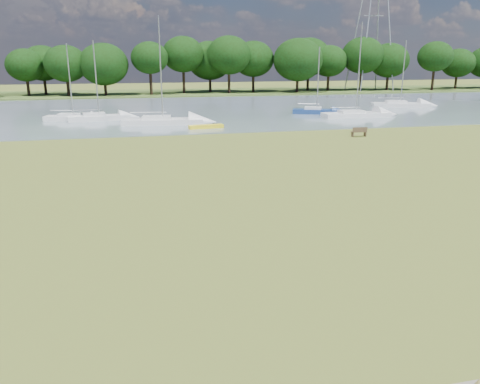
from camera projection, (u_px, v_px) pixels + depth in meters
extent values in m
plane|color=olive|center=(252.00, 211.00, 21.22)|extent=(220.00, 220.00, 0.00)
cube|color=slate|center=(172.00, 111.00, 60.54)|extent=(220.00, 40.00, 0.10)
cube|color=#4C6626|center=(158.00, 94.00, 88.63)|extent=(220.00, 20.00, 0.40)
cube|color=brown|center=(352.00, 134.00, 40.80)|extent=(0.09, 0.41, 0.42)
cube|color=brown|center=(365.00, 134.00, 41.01)|extent=(0.09, 0.41, 0.42)
cube|color=brown|center=(359.00, 132.00, 40.84)|extent=(1.37, 0.46, 0.05)
cube|color=brown|center=(360.00, 130.00, 40.61)|extent=(1.36, 0.10, 0.41)
cube|color=yellow|center=(206.00, 127.00, 45.28)|extent=(3.46, 1.20, 0.34)
cylinder|color=#999DA7|center=(369.00, 14.00, 89.10)|extent=(0.24, 0.24, 28.58)
cylinder|color=#999DA7|center=(391.00, 15.00, 90.11)|extent=(0.24, 0.24, 28.58)
cylinder|color=#999DA7|center=(357.00, 16.00, 93.52)|extent=(0.24, 0.24, 28.58)
cylinder|color=#999DA7|center=(379.00, 17.00, 94.53)|extent=(0.24, 0.24, 28.58)
cylinder|color=black|center=(22.00, 85.00, 79.39)|extent=(0.49, 0.49, 3.71)
ellipsoid|color=black|center=(19.00, 58.00, 78.13)|extent=(6.80, 6.80, 5.78)
cylinder|color=black|center=(66.00, 84.00, 80.85)|extent=(0.49, 0.49, 3.99)
ellipsoid|color=black|center=(63.00, 55.00, 79.50)|extent=(7.78, 7.78, 6.61)
cylinder|color=black|center=(108.00, 86.00, 82.47)|extent=(0.49, 0.49, 3.15)
ellipsoid|color=black|center=(106.00, 63.00, 81.40)|extent=(8.75, 8.75, 7.44)
cylinder|color=black|center=(148.00, 85.00, 83.93)|extent=(0.49, 0.49, 3.43)
ellipsoid|color=black|center=(147.00, 60.00, 82.76)|extent=(6.80, 6.80, 5.78)
cylinder|color=black|center=(187.00, 83.00, 85.39)|extent=(0.49, 0.49, 3.71)
ellipsoid|color=black|center=(186.00, 58.00, 84.12)|extent=(7.78, 7.78, 6.61)
cylinder|color=black|center=(224.00, 82.00, 86.85)|extent=(0.49, 0.49, 3.99)
ellipsoid|color=black|center=(224.00, 55.00, 85.49)|extent=(8.75, 8.75, 7.44)
cylinder|color=black|center=(261.00, 84.00, 88.46)|extent=(0.49, 0.49, 3.15)
ellipsoid|color=black|center=(261.00, 63.00, 87.39)|extent=(6.80, 6.80, 5.78)
cylinder|color=black|center=(296.00, 83.00, 89.92)|extent=(0.49, 0.49, 3.43)
ellipsoid|color=black|center=(296.00, 60.00, 88.75)|extent=(7.78, 7.78, 6.61)
cylinder|color=black|center=(330.00, 82.00, 91.38)|extent=(0.49, 0.49, 3.71)
ellipsoid|color=black|center=(331.00, 57.00, 90.12)|extent=(8.75, 8.75, 7.44)
cylinder|color=black|center=(362.00, 80.00, 92.84)|extent=(0.49, 0.49, 3.99)
ellipsoid|color=black|center=(364.00, 55.00, 91.48)|extent=(6.80, 6.80, 5.78)
cylinder|color=black|center=(394.00, 82.00, 94.45)|extent=(0.49, 0.49, 3.15)
ellipsoid|color=black|center=(396.00, 62.00, 93.38)|extent=(7.78, 7.78, 6.61)
cylinder|color=black|center=(425.00, 81.00, 95.91)|extent=(0.49, 0.49, 3.43)
ellipsoid|color=black|center=(427.00, 60.00, 94.74)|extent=(8.75, 8.75, 7.44)
cylinder|color=black|center=(455.00, 80.00, 97.37)|extent=(0.49, 0.49, 3.71)
ellipsoid|color=black|center=(458.00, 57.00, 96.11)|extent=(6.80, 6.80, 5.78)
cube|color=silver|center=(400.00, 104.00, 64.57)|extent=(7.95, 4.09, 0.79)
cube|color=silver|center=(396.00, 100.00, 64.47)|extent=(3.03, 2.33, 0.51)
cylinder|color=#A5A8AD|center=(403.00, 72.00, 63.38)|extent=(0.13, 0.13, 8.21)
cube|color=silver|center=(73.00, 117.00, 50.99)|extent=(6.32, 3.01, 0.68)
cube|color=silver|center=(69.00, 113.00, 50.87)|extent=(2.37, 1.78, 0.43)
cylinder|color=#A5A8AD|center=(70.00, 80.00, 49.90)|extent=(0.12, 0.12, 7.54)
cube|color=navy|center=(317.00, 111.00, 56.75)|extent=(5.88, 3.79, 0.75)
cube|color=silver|center=(313.00, 107.00, 56.71)|extent=(2.34, 1.96, 0.48)
cylinder|color=#A5A8AD|center=(318.00, 79.00, 55.70)|extent=(0.13, 0.13, 7.26)
cube|color=silver|center=(163.00, 120.00, 47.96)|extent=(8.39, 3.44, 0.78)
cube|color=silver|center=(156.00, 116.00, 47.78)|extent=(3.08, 2.19, 0.50)
cylinder|color=#A5A8AD|center=(161.00, 69.00, 46.52)|extent=(0.13, 0.13, 9.98)
cube|color=silver|center=(99.00, 117.00, 51.00)|extent=(6.71, 2.78, 0.74)
cube|color=silver|center=(94.00, 113.00, 50.69)|extent=(2.47, 1.76, 0.48)
cylinder|color=#A5A8AD|center=(96.00, 79.00, 49.87)|extent=(0.13, 0.13, 7.79)
cube|color=silver|center=(356.00, 114.00, 53.67)|extent=(7.80, 2.19, 0.72)
cube|color=silver|center=(351.00, 110.00, 53.41)|extent=(2.73, 1.72, 0.46)
cylinder|color=#A5A8AD|center=(359.00, 68.00, 52.26)|extent=(0.12, 0.12, 9.82)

